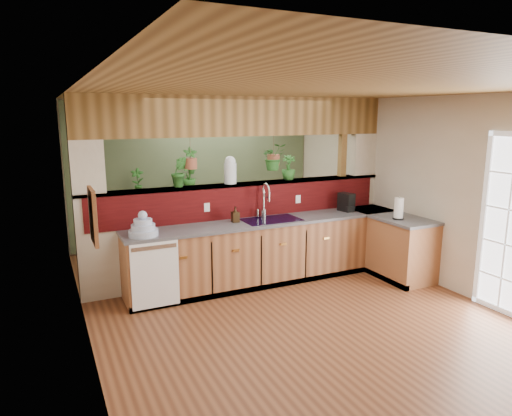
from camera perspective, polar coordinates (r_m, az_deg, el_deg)
name	(u,v)px	position (r m, az deg, el deg)	size (l,w,h in m)	color
ground	(289,309)	(5.77, 4.13, -12.45)	(4.60, 7.00, 0.01)	brown
ceiling	(292,92)	(5.28, 4.55, 14.31)	(4.60, 7.00, 0.01)	brown
wall_back	(197,172)	(8.55, -7.40, 4.45)	(4.60, 0.02, 2.60)	beige
wall_left	(83,225)	(4.70, -20.85, -2.04)	(0.02, 7.00, 2.60)	beige
wall_right	(435,192)	(6.80, 21.44, 1.92)	(0.02, 7.00, 2.60)	beige
pass_through_partition	(246,196)	(6.59, -1.27, 1.48)	(4.60, 0.21, 2.60)	beige
pass_through_ledge	(244,184)	(6.55, -1.53, 3.00)	(4.60, 0.21, 0.04)	brown
header_beam	(244,116)	(6.47, -1.57, 11.39)	(4.60, 0.15, 0.55)	brown
sage_backwall	(197,172)	(8.53, -7.36, 4.44)	(4.55, 0.02, 2.55)	#536444
countertop	(310,247)	(6.72, 6.76, -4.91)	(4.14, 1.52, 0.90)	brown
dishwasher	(155,275)	(5.68, -12.49, -8.14)	(0.58, 0.03, 0.82)	white
navy_sink	(271,225)	(6.43, 1.90, -2.15)	(0.82, 0.50, 0.18)	black
framed_print	(93,216)	(3.87, -19.68, -0.96)	(0.04, 0.35, 0.45)	brown
faucet	(265,199)	(6.48, 1.11, 1.13)	(0.22, 0.22, 0.51)	#B7B7B2
dish_stack	(143,228)	(5.70, -13.92, -2.46)	(0.36, 0.36, 0.31)	#A9B9DA
soap_dispenser	(235,215)	(6.24, -2.61, -0.82)	(0.10, 0.10, 0.21)	#342313
coffee_maker	(347,203)	(7.09, 11.26, 0.63)	(0.15, 0.25, 0.28)	black
paper_towel	(399,209)	(6.71, 17.41, -0.10)	(0.15, 0.15, 0.33)	black
glass_jar	(230,170)	(6.44, -3.25, 4.78)	(0.18, 0.18, 0.39)	silver
ledge_plant_left	(180,172)	(6.20, -9.53, 4.48)	(0.23, 0.18, 0.41)	#23581E
ledge_plant_right	(289,167)	(6.85, 4.09, 5.08)	(0.21, 0.21, 0.37)	#23581E
hanging_plant_a	(190,152)	(6.22, -8.21, 6.92)	(0.20, 0.17, 0.48)	brown
hanging_plant_b	(274,145)	(6.70, 2.21, 7.83)	(0.38, 0.34, 0.51)	brown
shelving_console	(174,220)	(8.30, -10.21, -1.46)	(1.63, 0.43, 1.08)	black
shelf_plant_a	(137,180)	(8.03, -14.60, 3.37)	(0.22, 0.15, 0.42)	#23581E
shelf_plant_b	(189,177)	(8.25, -8.35, 3.89)	(0.24, 0.24, 0.44)	#23581E
floor_plant	(270,234)	(7.69, 1.77, -3.24)	(0.68, 0.59, 0.76)	#23581E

